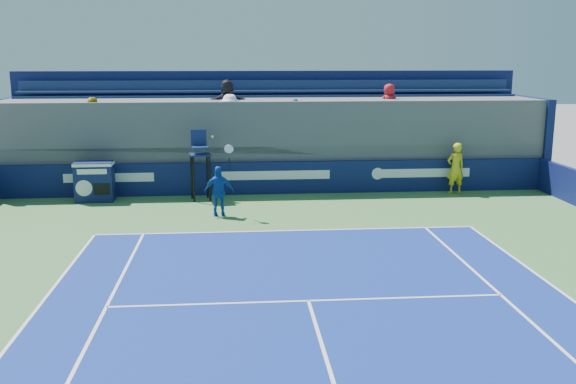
{
  "coord_description": "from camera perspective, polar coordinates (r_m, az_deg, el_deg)",
  "views": [
    {
      "loc": [
        -1.46,
        -6.05,
        4.98
      ],
      "look_at": [
        0.0,
        11.5,
        1.25
      ],
      "focal_mm": 40.0,
      "sensor_mm": 36.0,
      "label": 1
    }
  ],
  "objects": [
    {
      "name": "tennis_player",
      "position": [
        20.34,
        -6.14,
        0.08
      ],
      "size": [
        0.96,
        0.44,
        2.57
      ],
      "color": "#1444A4",
      "rests_on": "apron"
    },
    {
      "name": "stadium_seating",
      "position": [
        25.42,
        -1.47,
        4.87
      ],
      "size": [
        21.0,
        4.05,
        4.4
      ],
      "color": "#535358",
      "rests_on": "ground"
    },
    {
      "name": "back_hoarding",
      "position": [
        23.6,
        -1.12,
        1.26
      ],
      "size": [
        20.4,
        0.21,
        1.2
      ],
      "color": "#0C1546",
      "rests_on": "ground"
    },
    {
      "name": "match_clock",
      "position": [
        23.33,
        -16.82,
        0.98
      ],
      "size": [
        1.33,
        0.75,
        1.4
      ],
      "color": "#0E1748",
      "rests_on": "ground"
    },
    {
      "name": "umpire_chair",
      "position": [
        22.65,
        -7.83,
        3.08
      ],
      "size": [
        0.82,
        0.82,
        2.48
      ],
      "color": "black",
      "rests_on": "ground"
    },
    {
      "name": "ball_person",
      "position": [
        24.36,
        14.67,
        2.06
      ],
      "size": [
        0.76,
        0.57,
        1.89
      ],
      "primitive_type": "imported",
      "rotation": [
        0.0,
        0.0,
        3.33
      ],
      "color": "gold",
      "rests_on": "apron"
    }
  ]
}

